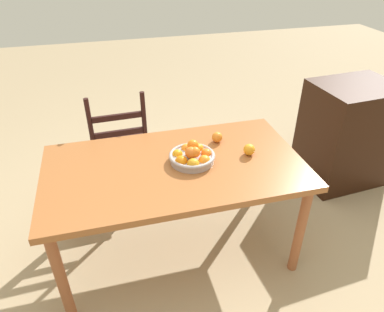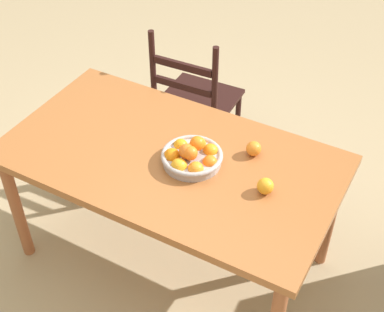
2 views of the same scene
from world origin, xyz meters
name	(u,v)px [view 1 (image 1 of 2)]	position (x,y,z in m)	size (l,w,h in m)	color
ground_plane	(177,248)	(0.00, 0.00, 0.00)	(12.00, 12.00, 0.00)	tan
dining_table	(175,175)	(0.00, 0.00, 0.68)	(1.62, 0.89, 0.76)	#9C592D
chair_near_window	(120,147)	(-0.30, 0.81, 0.46)	(0.48, 0.48, 0.99)	black
cabinet	(346,134)	(1.67, 0.51, 0.46)	(0.69, 0.55, 0.92)	black
fruit_bowl	(192,156)	(0.12, 0.01, 0.80)	(0.29, 0.29, 0.14)	#A69999
orange_loose_0	(249,150)	(0.50, -0.01, 0.79)	(0.08, 0.08, 0.08)	orange
orange_loose_1	(217,137)	(0.35, 0.20, 0.79)	(0.07, 0.07, 0.07)	orange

